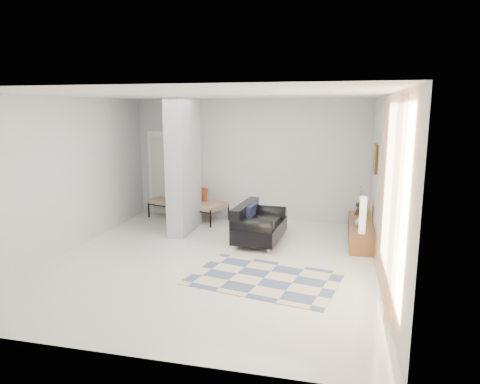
# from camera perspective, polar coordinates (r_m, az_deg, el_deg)

# --- Properties ---
(floor) EXTENTS (6.00, 6.00, 0.00)m
(floor) POSITION_cam_1_polar(r_m,az_deg,el_deg) (7.50, -3.63, -9.09)
(floor) COLOR silver
(floor) RESTS_ON ground
(ceiling) EXTENTS (6.00, 6.00, 0.00)m
(ceiling) POSITION_cam_1_polar(r_m,az_deg,el_deg) (7.04, -3.91, 12.83)
(ceiling) COLOR white
(ceiling) RESTS_ON wall_back
(wall_back) EXTENTS (6.00, 0.00, 6.00)m
(wall_back) POSITION_cam_1_polar(r_m,az_deg,el_deg) (10.02, 1.26, 4.28)
(wall_back) COLOR silver
(wall_back) RESTS_ON ground
(wall_front) EXTENTS (6.00, 0.00, 6.00)m
(wall_front) POSITION_cam_1_polar(r_m,az_deg,el_deg) (4.42, -15.22, -4.78)
(wall_front) COLOR silver
(wall_front) RESTS_ON ground
(wall_left) EXTENTS (0.00, 6.00, 6.00)m
(wall_left) POSITION_cam_1_polar(r_m,az_deg,el_deg) (8.36, -22.12, 2.13)
(wall_left) COLOR silver
(wall_left) RESTS_ON ground
(wall_right) EXTENTS (0.00, 6.00, 6.00)m
(wall_right) POSITION_cam_1_polar(r_m,az_deg,el_deg) (6.87, 18.76, 0.57)
(wall_right) COLOR silver
(wall_right) RESTS_ON ground
(partition_column) EXTENTS (0.35, 1.20, 2.80)m
(partition_column) POSITION_cam_1_polar(r_m,az_deg,el_deg) (8.99, -7.51, 3.42)
(partition_column) COLOR #9EA3A4
(partition_column) RESTS_ON floor
(hallway_door) EXTENTS (0.85, 0.06, 2.04)m
(hallway_door) POSITION_cam_1_polar(r_m,az_deg,el_deg) (10.66, -9.91, 2.47)
(hallway_door) COLOR white
(hallway_door) RESTS_ON floor
(curtain) EXTENTS (0.00, 2.55, 2.55)m
(curtain) POSITION_cam_1_polar(r_m,az_deg,el_deg) (5.72, 19.03, -0.93)
(curtain) COLOR orange
(curtain) RESTS_ON wall_right
(wall_art) EXTENTS (0.04, 0.45, 0.55)m
(wall_art) POSITION_cam_1_polar(r_m,az_deg,el_deg) (8.50, 17.63, 4.26)
(wall_art) COLOR #38230F
(wall_art) RESTS_ON wall_right
(media_console) EXTENTS (0.45, 1.85, 0.80)m
(media_console) POSITION_cam_1_polar(r_m,az_deg,el_deg) (8.77, 15.77, -5.09)
(media_console) COLOR brown
(media_console) RESTS_ON floor
(loveseat) EXTENTS (0.91, 1.45, 0.76)m
(loveseat) POSITION_cam_1_polar(r_m,az_deg,el_deg) (8.38, 2.31, -4.29)
(loveseat) COLOR silver
(loveseat) RESTS_ON floor
(daybed) EXTENTS (1.98, 1.29, 0.77)m
(daybed) POSITION_cam_1_polar(r_m,az_deg,el_deg) (10.22, -7.00, -1.27)
(daybed) COLOR black
(daybed) RESTS_ON floor
(area_rug) EXTENTS (2.46, 1.88, 0.01)m
(area_rug) POSITION_cam_1_polar(r_m,az_deg,el_deg) (6.74, 3.20, -11.42)
(area_rug) COLOR beige
(area_rug) RESTS_ON floor
(cylinder_lamp) EXTENTS (0.12, 0.12, 0.66)m
(cylinder_lamp) POSITION_cam_1_polar(r_m,az_deg,el_deg) (7.86, 16.06, -2.98)
(cylinder_lamp) COLOR silver
(cylinder_lamp) RESTS_ON media_console
(bronze_figurine) EXTENTS (0.13, 0.13, 0.26)m
(bronze_figurine) POSITION_cam_1_polar(r_m,az_deg,el_deg) (9.25, 15.43, -2.15)
(bronze_figurine) COLOR #332316
(bronze_figurine) RESTS_ON media_console
(vase) EXTENTS (0.18, 0.18, 0.17)m
(vase) POSITION_cam_1_polar(r_m,az_deg,el_deg) (8.43, 15.60, -3.74)
(vase) COLOR silver
(vase) RESTS_ON media_console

